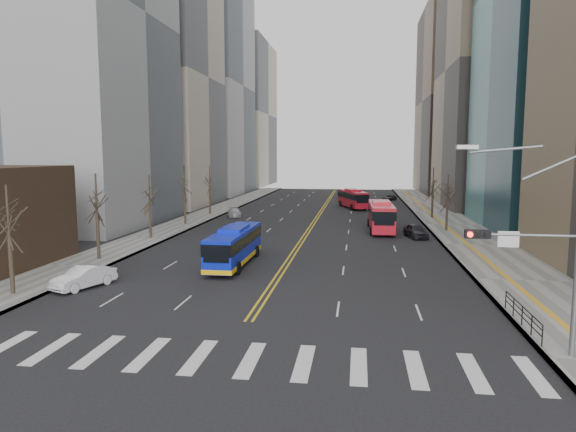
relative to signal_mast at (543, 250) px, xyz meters
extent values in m
plane|color=black|center=(-13.77, -2.00, -4.86)|extent=(220.00, 220.00, 0.00)
cube|color=slate|center=(3.73, 43.00, -4.78)|extent=(7.00, 130.00, 0.15)
cube|color=slate|center=(-30.27, 43.00, -4.78)|extent=(5.00, 130.00, 0.15)
cube|color=silver|center=(-24.40, -2.00, -4.85)|extent=(0.70, 4.00, 0.01)
cube|color=silver|center=(-22.04, -2.00, -4.85)|extent=(0.70, 4.00, 0.01)
cube|color=silver|center=(-19.67, -2.00, -4.85)|extent=(0.70, 4.00, 0.01)
cube|color=silver|center=(-17.31, -2.00, -4.85)|extent=(0.70, 4.00, 0.01)
cube|color=silver|center=(-14.95, -2.00, -4.85)|extent=(0.70, 4.00, 0.01)
cube|color=silver|center=(-12.58, -2.00, -4.85)|extent=(0.70, 4.00, 0.01)
cube|color=silver|center=(-10.22, -2.00, -4.85)|extent=(0.70, 4.00, 0.01)
cube|color=silver|center=(-7.86, -2.00, -4.85)|extent=(0.70, 4.00, 0.01)
cube|color=silver|center=(-5.49, -2.00, -4.85)|extent=(0.70, 4.00, 0.01)
cube|color=silver|center=(-3.13, -2.00, -4.85)|extent=(0.70, 4.00, 0.01)
cube|color=silver|center=(-0.77, -2.00, -4.85)|extent=(0.70, 4.00, 0.01)
cube|color=gold|center=(-13.97, 53.00, -4.85)|extent=(0.15, 100.00, 0.01)
cube|color=gold|center=(-13.57, 53.00, -4.85)|extent=(0.15, 100.00, 0.01)
cube|color=gray|center=(-44.77, 38.00, 21.14)|extent=(22.00, 24.00, 52.00)
cube|color=#A69986|center=(-44.77, 64.00, 17.14)|extent=(22.00, 22.00, 44.00)
cube|color=gray|center=(-43.77, 91.00, 19.14)|extent=(20.00, 26.00, 48.00)
cube|color=gray|center=(16.23, 69.00, 18.14)|extent=(20.00, 26.00, 46.00)
cube|color=#A69986|center=(-42.77, 123.00, 15.14)|extent=(18.00, 30.00, 40.00)
cube|color=brown|center=(15.23, 101.00, 16.14)|extent=(18.00, 30.00, 42.00)
cylinder|color=gray|center=(-0.82, 0.00, 0.64)|extent=(4.50, 0.12, 0.12)
cube|color=black|center=(-2.77, 0.00, 0.64)|extent=(1.10, 0.28, 0.38)
cylinder|color=#FF190C|center=(-3.12, -0.16, 0.64)|extent=(0.24, 0.08, 0.24)
cylinder|color=black|center=(-2.77, -0.16, 0.64)|extent=(0.24, 0.08, 0.24)
cylinder|color=black|center=(-2.42, -0.16, 0.64)|extent=(0.24, 0.08, 0.24)
cube|color=white|center=(-1.47, 0.00, 0.44)|extent=(0.90, 0.06, 0.70)
cube|color=#999993|center=(-3.37, 0.00, 4.44)|extent=(0.90, 0.35, 0.18)
cube|color=black|center=(0.53, 4.00, -3.71)|extent=(0.04, 6.00, 0.04)
cylinder|color=black|center=(0.53, 1.00, -4.21)|extent=(0.06, 0.06, 1.00)
cylinder|color=black|center=(0.53, 2.50, -4.21)|extent=(0.06, 0.06, 1.00)
cylinder|color=black|center=(0.53, 4.00, -4.21)|extent=(0.06, 0.06, 1.00)
cylinder|color=black|center=(0.53, 5.50, -4.21)|extent=(0.06, 0.06, 1.00)
cylinder|color=black|center=(0.53, 7.00, -4.21)|extent=(0.06, 0.06, 1.00)
cylinder|color=black|center=(-29.77, 6.00, -2.98)|extent=(0.28, 0.28, 3.75)
cylinder|color=black|center=(-29.77, 17.00, -2.91)|extent=(0.28, 0.28, 3.90)
cylinder|color=black|center=(-29.77, 28.00, -3.06)|extent=(0.28, 0.28, 3.60)
cylinder|color=black|center=(-29.77, 39.00, -2.86)|extent=(0.28, 0.28, 4.00)
cylinder|color=black|center=(-29.77, 50.00, -2.96)|extent=(0.28, 0.28, 3.80)
cylinder|color=black|center=(2.23, 38.00, -3.11)|extent=(0.28, 0.28, 3.50)
cylinder|color=black|center=(2.23, 50.00, -2.98)|extent=(0.28, 0.28, 3.75)
cube|color=#0E21D3|center=(-17.93, 16.97, -3.26)|extent=(2.30, 10.65, 2.49)
cube|color=black|center=(-17.93, 16.97, -2.75)|extent=(2.36, 10.67, 0.91)
cube|color=#0E21D3|center=(-17.93, 16.97, -1.92)|extent=(1.80, 3.74, 0.40)
cube|color=yellow|center=(-17.93, 16.97, -4.31)|extent=(2.36, 10.67, 0.35)
cylinder|color=black|center=(-19.07, 13.57, -4.36)|extent=(0.31, 1.00, 1.00)
cylinder|color=black|center=(-16.86, 13.56, -4.36)|extent=(0.31, 1.00, 1.00)
cylinder|color=black|center=(-19.01, 20.38, -4.36)|extent=(0.31, 1.00, 1.00)
cylinder|color=black|center=(-16.80, 20.36, -4.36)|extent=(0.31, 1.00, 1.00)
cube|color=red|center=(-5.34, 37.37, -3.07)|extent=(2.74, 11.12, 2.87)
cube|color=black|center=(-5.34, 37.37, -2.51)|extent=(2.80, 11.15, 1.03)
cube|color=red|center=(-5.34, 37.37, -1.53)|extent=(2.09, 3.92, 0.40)
cylinder|color=black|center=(-6.53, 33.80, -4.36)|extent=(0.32, 1.01, 1.00)
cylinder|color=black|center=(-4.01, 33.85, -4.36)|extent=(0.32, 1.01, 1.00)
cylinder|color=black|center=(-6.67, 40.89, -4.36)|extent=(0.32, 1.01, 1.00)
cylinder|color=black|center=(-4.16, 40.94, -4.36)|extent=(0.32, 1.01, 1.00)
cube|color=red|center=(-8.95, 62.38, -3.24)|extent=(5.25, 10.10, 2.53)
cube|color=black|center=(-8.95, 62.38, -2.72)|extent=(5.31, 10.14, 0.92)
cube|color=red|center=(-8.95, 62.38, -1.88)|extent=(2.80, 3.85, 0.40)
cylinder|color=black|center=(-9.02, 59.02, -4.36)|extent=(0.60, 1.04, 1.00)
cylinder|color=black|center=(-6.89, 59.72, -4.36)|extent=(0.60, 1.04, 1.00)
cylinder|color=black|center=(-11.01, 65.03, -4.36)|extent=(0.60, 1.04, 1.00)
cylinder|color=black|center=(-8.88, 65.73, -4.36)|extent=(0.60, 1.04, 1.00)
imported|color=white|center=(-26.27, 8.40, -4.12)|extent=(3.11, 4.74, 1.48)
imported|color=black|center=(-1.81, 32.76, -4.11)|extent=(2.67, 4.66, 1.49)
imported|color=#A8A7AD|center=(-25.65, 48.21, -4.24)|extent=(2.98, 4.59, 1.24)
imported|color=black|center=(-2.05, 77.74, -4.32)|extent=(3.18, 4.22, 1.07)
camera|label=1|loc=(-7.99, -23.20, 4.16)|focal=32.00mm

